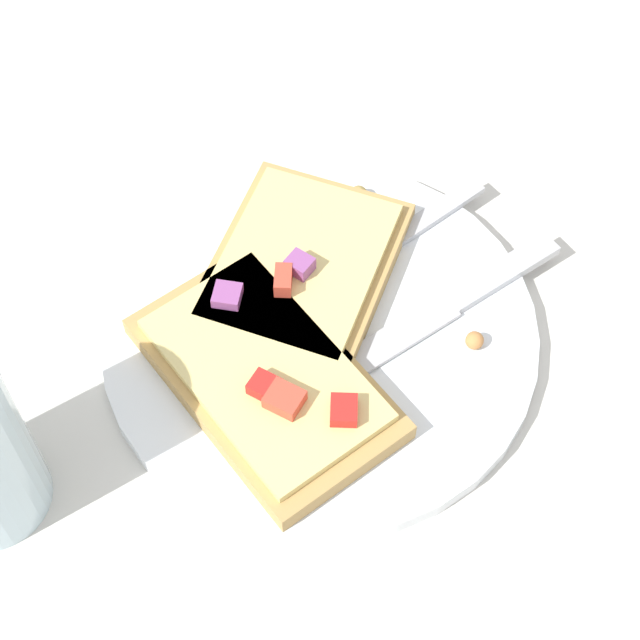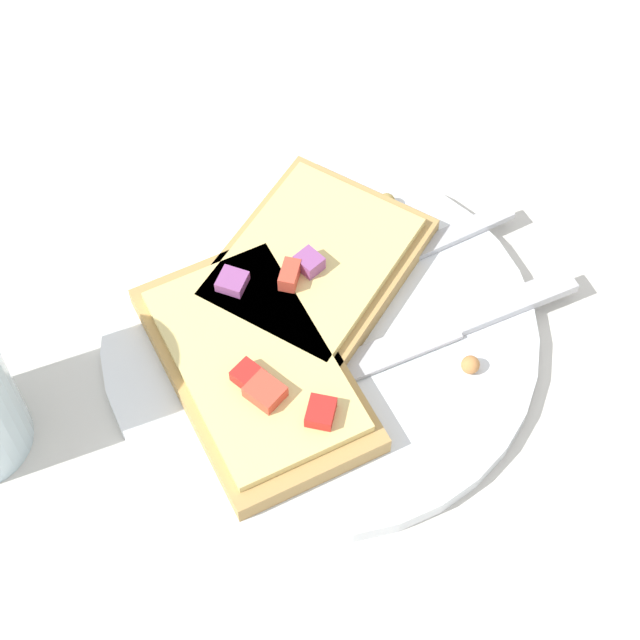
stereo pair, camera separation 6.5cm
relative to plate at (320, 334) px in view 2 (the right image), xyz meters
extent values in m
plane|color=beige|center=(0.00, 0.00, -0.01)|extent=(4.00, 4.00, 0.00)
cylinder|color=white|center=(0.00, 0.00, 0.00)|extent=(0.27, 0.27, 0.01)
cube|color=#B7B7BC|center=(-0.07, 0.05, 0.01)|extent=(0.11, 0.11, 0.01)
cube|color=#B7B7BC|center=(-0.01, -0.03, 0.01)|extent=(0.06, 0.06, 0.01)
cube|color=#B7B7BC|center=(0.01, -0.06, 0.01)|extent=(0.02, 0.02, 0.00)
cube|color=#B7B7BC|center=(0.02, -0.06, 0.01)|extent=(0.02, 0.02, 0.00)
cube|color=#B7B7BC|center=(0.03, -0.05, 0.01)|extent=(0.02, 0.02, 0.00)
cube|color=#B7B7BC|center=(0.03, -0.05, 0.01)|extent=(0.02, 0.02, 0.00)
cube|color=#B7B7BC|center=(-0.05, 0.11, 0.01)|extent=(0.07, 0.08, 0.01)
cube|color=#B7B7BC|center=(0.02, 0.03, 0.01)|extent=(0.10, 0.12, 0.00)
cube|color=tan|center=(0.04, -0.03, 0.01)|extent=(0.19, 0.18, 0.01)
cube|color=#E5CC7A|center=(0.04, -0.03, 0.02)|extent=(0.16, 0.16, 0.01)
cube|color=#D14733|center=(0.06, -0.02, 0.03)|extent=(0.02, 0.03, 0.01)
cube|color=red|center=(0.06, -0.03, 0.03)|extent=(0.02, 0.02, 0.01)
cube|color=red|center=(0.07, 0.02, 0.03)|extent=(0.02, 0.02, 0.01)
cube|color=tan|center=(-0.04, -0.01, 0.01)|extent=(0.17, 0.14, 0.01)
cube|color=#E5CC7A|center=(-0.04, -0.01, 0.02)|extent=(0.15, 0.13, 0.01)
cube|color=#934C8E|center=(-0.03, -0.01, 0.03)|extent=(0.02, 0.02, 0.01)
cube|color=#D14733|center=(-0.02, -0.02, 0.03)|extent=(0.02, 0.01, 0.01)
cube|color=#934C8E|center=(-0.01, -0.06, 0.03)|extent=(0.02, 0.02, 0.01)
sphere|color=tan|center=(0.01, 0.01, 0.01)|extent=(0.01, 0.01, 0.01)
sphere|color=#C88246|center=(0.01, 0.09, 0.01)|extent=(0.01, 0.01, 0.01)
sphere|color=#A88D4B|center=(-0.10, 0.02, 0.01)|extent=(0.01, 0.01, 0.01)
camera|label=1|loc=(0.35, 0.02, 0.57)|focal=60.00mm
camera|label=2|loc=(0.34, 0.09, 0.57)|focal=60.00mm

